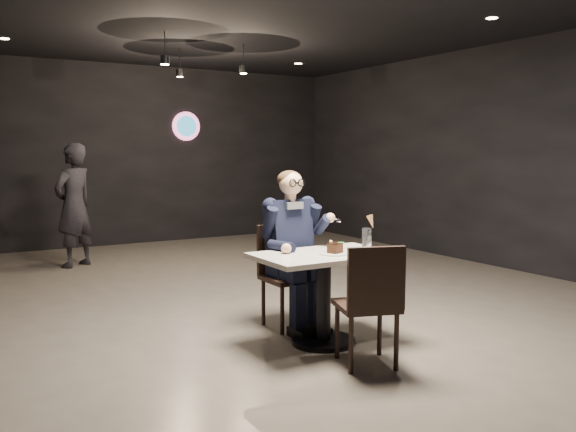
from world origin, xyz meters
TOP-DOWN VIEW (x-y plane):
  - floor at (0.00, 0.00)m, footprint 9.00×9.00m
  - wall_sign at (0.80, 4.47)m, footprint 0.50×0.06m
  - pendant_lights at (0.00, 2.00)m, footprint 1.40×1.20m
  - main_table at (-0.41, -1.66)m, footprint 1.10×0.70m
  - chair_far at (-0.41, -1.11)m, footprint 0.42×0.46m
  - chair_near at (-0.41, -2.23)m, footprint 0.54×0.57m
  - seated_man at (-0.41, -1.11)m, footprint 0.60×0.80m
  - dessert_plate at (-0.37, -1.76)m, footprint 0.24×0.24m
  - cake_slice at (-0.37, -1.76)m, footprint 0.13×0.12m
  - mint_leaf at (-0.31, -1.76)m, footprint 0.07×0.04m
  - sundae_glass at (0.01, -1.69)m, footprint 0.08×0.08m
  - wafer_cone at (0.01, -1.74)m, footprint 0.07×0.07m
  - passerby at (-1.46, 2.84)m, footprint 0.73×0.67m

SIDE VIEW (x-z plane):
  - floor at x=0.00m, z-range 0.00..0.00m
  - main_table at x=-0.41m, z-range 0.00..0.75m
  - chair_far at x=-0.41m, z-range 0.00..0.92m
  - chair_near at x=-0.41m, z-range 0.00..0.92m
  - seated_man at x=-0.41m, z-range 0.00..1.44m
  - dessert_plate at x=-0.37m, z-range 0.75..0.76m
  - cake_slice at x=-0.37m, z-range 0.76..0.84m
  - passerby at x=-1.46m, z-range 0.00..1.68m
  - sundae_glass at x=0.01m, z-range 0.75..0.93m
  - mint_leaf at x=-0.31m, z-range 0.84..0.85m
  - wafer_cone at x=0.01m, z-range 0.93..1.04m
  - wall_sign at x=0.80m, z-range 1.75..2.25m
  - pendant_lights at x=0.00m, z-range 2.70..3.06m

